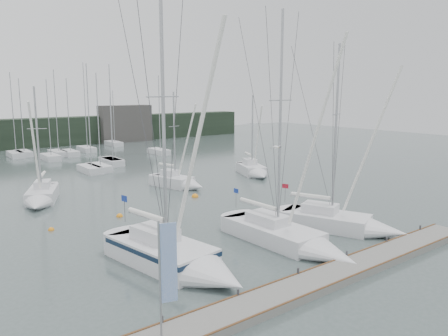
# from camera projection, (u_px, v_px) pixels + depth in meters

# --- Properties ---
(ground) EXTENTS (160.00, 160.00, 0.00)m
(ground) POSITION_uv_depth(u_px,v_px,m) (272.00, 250.00, 27.01)
(ground) COLOR #455452
(ground) RESTS_ON ground
(dock) EXTENTS (24.00, 2.00, 0.40)m
(dock) POSITION_uv_depth(u_px,v_px,m) (337.00, 274.00, 23.05)
(dock) COLOR slate
(dock) RESTS_ON ground
(far_treeline) EXTENTS (90.00, 4.00, 5.00)m
(far_treeline) POSITION_uv_depth(u_px,v_px,m) (23.00, 133.00, 75.14)
(far_treeline) COLOR black
(far_treeline) RESTS_ON ground
(far_building_right) EXTENTS (10.00, 3.00, 7.00)m
(far_building_right) POSITION_uv_depth(u_px,v_px,m) (125.00, 124.00, 84.14)
(far_building_right) COLOR #43403D
(far_building_right) RESTS_ON ground
(mast_forest) EXTENTS (39.57, 27.32, 14.77)m
(mast_forest) POSITION_uv_depth(u_px,v_px,m) (33.00, 158.00, 60.64)
(mast_forest) COLOR silver
(mast_forest) RESTS_ON ground
(sailboat_near_left) EXTENTS (4.63, 10.03, 15.91)m
(sailboat_near_left) POSITION_uv_depth(u_px,v_px,m) (183.00, 261.00, 23.62)
(sailboat_near_left) COLOR silver
(sailboat_near_left) RESTS_ON ground
(sailboat_near_center) EXTENTS (3.20, 10.41, 15.57)m
(sailboat_near_center) POSITION_uv_depth(u_px,v_px,m) (298.00, 242.00, 27.04)
(sailboat_near_center) COLOR silver
(sailboat_near_center) RESTS_ON ground
(sailboat_near_right) EXTENTS (5.83, 8.93, 13.79)m
(sailboat_near_right) POSITION_uv_depth(u_px,v_px,m) (351.00, 225.00, 30.46)
(sailboat_near_right) COLOR silver
(sailboat_near_right) RESTS_ON ground
(sailboat_mid_b) EXTENTS (4.71, 7.03, 10.83)m
(sailboat_mid_b) POSITION_uv_depth(u_px,v_px,m) (40.00, 198.00, 37.84)
(sailboat_mid_b) COLOR silver
(sailboat_mid_b) RESTS_ON ground
(sailboat_mid_c) EXTENTS (3.82, 6.40, 10.31)m
(sailboat_mid_c) POSITION_uv_depth(u_px,v_px,m) (181.00, 183.00, 44.28)
(sailboat_mid_c) COLOR silver
(sailboat_mid_c) RESTS_ON ground
(sailboat_mid_e) EXTENTS (4.59, 7.11, 9.99)m
(sailboat_mid_e) POSITION_uv_depth(u_px,v_px,m) (255.00, 171.00, 50.49)
(sailboat_mid_e) COLOR silver
(sailboat_mid_e) RESTS_ON ground
(buoy_a) EXTENTS (0.52, 0.52, 0.52)m
(buoy_a) POSITION_uv_depth(u_px,v_px,m) (120.00, 217.00, 34.20)
(buoy_a) COLOR orange
(buoy_a) RESTS_ON ground
(buoy_b) EXTENTS (0.63, 0.63, 0.63)m
(buoy_b) POSITION_uv_depth(u_px,v_px,m) (195.00, 197.00, 40.55)
(buoy_b) COLOR orange
(buoy_b) RESTS_ON ground
(buoy_c) EXTENTS (0.43, 0.43, 0.43)m
(buoy_c) POSITION_uv_depth(u_px,v_px,m) (51.00, 230.00, 30.87)
(buoy_c) COLOR orange
(buoy_c) RESTS_ON ground
(dock_banner) EXTENTS (0.68, 0.26, 4.66)m
(dock_banner) POSITION_uv_depth(u_px,v_px,m) (166.00, 270.00, 16.26)
(dock_banner) COLOR #999BA0
(dock_banner) RESTS_ON dock
(seagull) EXTENTS (0.97, 0.44, 0.19)m
(seagull) POSITION_uv_depth(u_px,v_px,m) (276.00, 147.00, 26.78)
(seagull) COLOR white
(seagull) RESTS_ON ground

